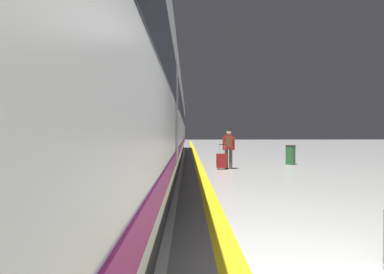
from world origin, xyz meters
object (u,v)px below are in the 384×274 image
at_px(suitcase_near, 221,161).
at_px(waste_bin, 291,155).
at_px(passenger_near, 229,146).
at_px(high_speed_train, 146,108).

height_order(suitcase_near, waste_bin, suitcase_near).
distance_m(passenger_near, waste_bin, 3.58).
xyz_separation_m(high_speed_train, suitcase_near, (3.08, -0.09, -2.15)).
distance_m(high_speed_train, suitcase_near, 3.76).
distance_m(suitcase_near, waste_bin, 3.88).
bearing_deg(suitcase_near, high_speed_train, 178.30).
relative_size(passenger_near, waste_bin, 1.79).
distance_m(high_speed_train, waste_bin, 7.06).
relative_size(passenger_near, suitcase_near, 1.58).
height_order(high_speed_train, passenger_near, high_speed_train).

